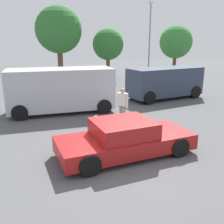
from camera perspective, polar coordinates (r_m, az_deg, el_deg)
name	(u,v)px	position (r m, az deg, el deg)	size (l,w,h in m)	color
ground_plane	(118,158)	(8.11, 1.35, -10.52)	(80.00, 80.00, 0.00)	#515154
sedan_foreground	(125,139)	(8.15, 2.97, -6.19)	(4.69, 2.56, 1.17)	maroon
dog	(98,120)	(10.96, -3.33, -1.85)	(0.30, 0.65, 0.42)	white
van_white	(61,89)	(13.19, -11.65, 5.19)	(5.42, 2.45, 2.28)	#B2B7C1
suv_dark	(165,82)	(16.52, 12.06, 6.79)	(5.23, 3.10, 1.99)	#2D384C
pedestrian	(123,103)	(11.19, 2.44, 2.19)	(0.45, 0.45, 1.62)	gray
light_post_near	(150,27)	(25.34, 8.72, 18.66)	(0.44, 0.44, 7.37)	gray
tree_back_left	(176,42)	(26.81, 14.43, 15.28)	(3.27, 3.27, 5.20)	brown
tree_back_center	(108,45)	(24.26, -0.93, 15.22)	(2.92, 2.92, 4.80)	brown
tree_back_right	(59,30)	(21.94, -12.16, 17.90)	(3.82, 3.82, 6.44)	brown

